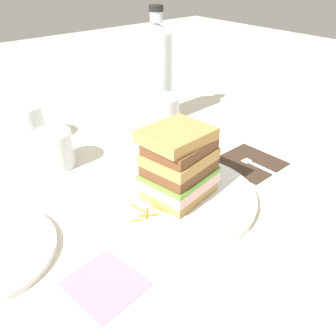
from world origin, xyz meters
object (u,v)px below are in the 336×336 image
(knife, at_px, (95,234))
(empty_tumbler_1, at_px, (27,124))
(fork, at_px, (259,165))
(empty_tumbler_0, at_px, (54,149))
(water_bottle, at_px, (157,73))
(napkin_pink, at_px, (105,283))
(main_plate, at_px, (179,197))
(juice_glass, at_px, (162,121))
(sandwich, at_px, (179,164))
(napkin_dark, at_px, (249,162))

(knife, relative_size, empty_tumbler_1, 2.32)
(fork, height_order, empty_tumbler_0, empty_tumbler_0)
(fork, xyz_separation_m, empty_tumbler_0, (-0.31, 0.27, 0.03))
(water_bottle, height_order, napkin_pink, water_bottle)
(main_plate, bearing_deg, water_bottle, 57.13)
(fork, bearing_deg, water_bottle, 90.86)
(juice_glass, xyz_separation_m, empty_tumbler_1, (-0.25, 0.19, -0.00))
(water_bottle, bearing_deg, knife, -141.31)
(main_plate, distance_m, knife, 0.16)
(sandwich, bearing_deg, knife, 174.48)
(main_plate, distance_m, fork, 0.20)
(main_plate, xyz_separation_m, fork, (0.20, -0.02, -0.00))
(juice_glass, relative_size, napkin_pink, 1.05)
(napkin_dark, bearing_deg, empty_tumbler_1, 128.28)
(water_bottle, relative_size, napkin_pink, 2.86)
(main_plate, distance_m, empty_tumbler_1, 0.41)
(napkin_dark, relative_size, empty_tumbler_0, 1.59)
(sandwich, xyz_separation_m, fork, (0.20, -0.02, -0.07))
(fork, height_order, knife, fork)
(sandwich, distance_m, juice_glass, 0.25)
(main_plate, relative_size, water_bottle, 0.99)
(knife, height_order, juice_glass, juice_glass)
(main_plate, height_order, water_bottle, water_bottle)
(main_plate, bearing_deg, empty_tumbler_1, 105.84)
(empty_tumbler_1, relative_size, napkin_pink, 0.89)
(fork, xyz_separation_m, water_bottle, (-0.00, 0.32, 0.12))
(water_bottle, bearing_deg, napkin_dark, -89.23)
(knife, xyz_separation_m, empty_tumbler_1, (0.05, 0.38, 0.04))
(knife, bearing_deg, main_plate, -5.76)
(main_plate, height_order, napkin_dark, main_plate)
(water_bottle, bearing_deg, juice_glass, -123.50)
(knife, bearing_deg, empty_tumbler_0, 78.49)
(fork, distance_m, napkin_pink, 0.41)
(juice_glass, xyz_separation_m, empty_tumbler_0, (-0.25, 0.04, -0.01))
(sandwich, height_order, empty_tumbler_1, sandwich)
(sandwich, bearing_deg, napkin_dark, -0.13)
(knife, distance_m, water_bottle, 0.47)
(knife, bearing_deg, napkin_pink, -113.21)
(fork, relative_size, knife, 0.83)
(napkin_dark, relative_size, knife, 0.60)
(juice_glass, relative_size, water_bottle, 0.37)
(empty_tumbler_1, distance_m, napkin_pink, 0.48)
(empty_tumbler_1, bearing_deg, empty_tumbler_0, -90.64)
(sandwich, height_order, empty_tumbler_0, sandwich)
(empty_tumbler_0, bearing_deg, knife, -101.51)
(empty_tumbler_0, relative_size, napkin_pink, 0.78)
(empty_tumbler_1, height_order, napkin_pink, empty_tumbler_1)
(sandwich, relative_size, napkin_dark, 1.06)
(fork, bearing_deg, main_plate, 173.72)
(juice_glass, bearing_deg, empty_tumbler_1, 142.78)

